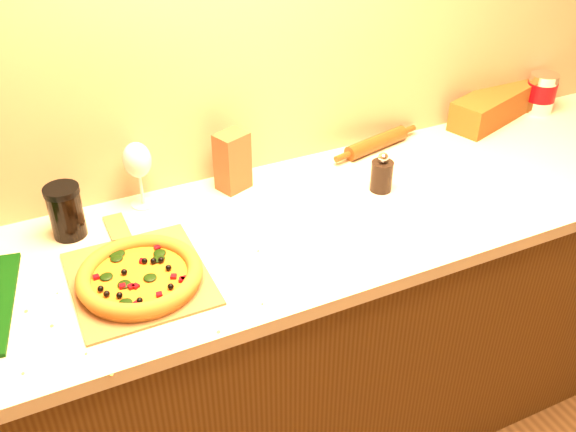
# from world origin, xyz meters

# --- Properties ---
(cabinet) EXTENTS (2.80, 0.65, 0.86)m
(cabinet) POSITION_xyz_m (0.00, 1.43, 0.43)
(cabinet) COLOR #4E2F10
(cabinet) RESTS_ON ground
(countertop) EXTENTS (2.84, 0.68, 0.04)m
(countertop) POSITION_xyz_m (0.00, 1.43, 0.88)
(countertop) COLOR beige
(countertop) RESTS_ON cabinet
(pizza_peel) EXTENTS (0.32, 0.49, 0.01)m
(pizza_peel) POSITION_xyz_m (-0.46, 1.37, 0.90)
(pizza_peel) COLOR brown
(pizza_peel) RESTS_ON countertop
(pizza) EXTENTS (0.30, 0.30, 0.04)m
(pizza) POSITION_xyz_m (-0.46, 1.34, 0.93)
(pizza) COLOR #C48531
(pizza) RESTS_ON pizza_peel
(pepper_grinder) EXTENTS (0.07, 0.07, 0.12)m
(pepper_grinder) POSITION_xyz_m (0.31, 1.46, 0.95)
(pepper_grinder) COLOR black
(pepper_grinder) RESTS_ON countertop
(rolling_pin) EXTENTS (0.36, 0.10, 0.05)m
(rolling_pin) POSITION_xyz_m (0.43, 1.69, 0.92)
(rolling_pin) COLOR #5B260F
(rolling_pin) RESTS_ON countertop
(coffee_canister) EXTENTS (0.11, 0.11, 0.14)m
(coffee_canister) POSITION_xyz_m (1.14, 1.69, 0.97)
(coffee_canister) COLOR silver
(coffee_canister) RESTS_ON countertop
(bread_bag) EXTENTS (0.41, 0.24, 0.11)m
(bread_bag) POSITION_xyz_m (0.93, 1.71, 0.95)
(bread_bag) COLOR brown
(bread_bag) RESTS_ON countertop
(wine_glass) EXTENTS (0.08, 0.08, 0.20)m
(wine_glass) POSITION_xyz_m (-0.36, 1.69, 1.04)
(wine_glass) COLOR silver
(wine_glass) RESTS_ON countertop
(paper_bag) EXTENTS (0.11, 0.10, 0.18)m
(paper_bag) POSITION_xyz_m (-0.09, 1.67, 0.99)
(paper_bag) COLOR brown
(paper_bag) RESTS_ON countertop
(dark_jar) EXTENTS (0.09, 0.09, 0.15)m
(dark_jar) POSITION_xyz_m (-0.57, 1.63, 0.98)
(dark_jar) COLOR black
(dark_jar) RESTS_ON countertop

